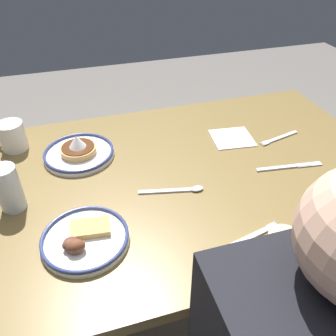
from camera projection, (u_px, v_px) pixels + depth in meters
ground_plane at (184, 296)px, 1.60m from camera, size 6.00×6.00×0.00m
dining_table at (189, 186)px, 1.19m from camera, size 1.41×0.93×0.73m
plate_near_main at (79, 152)px, 1.21m from camera, size 0.25×0.25×0.08m
plate_center_pancakes at (84, 239)px, 0.90m from camera, size 0.23×0.23×0.05m
coffee_mug at (12, 136)px, 1.23m from camera, size 0.11×0.10×0.10m
drinking_glass at (9, 191)px, 0.98m from camera, size 0.07×0.07×0.14m
paper_napkin at (232, 138)px, 1.32m from camera, size 0.16×0.16×0.00m
fork_near at (251, 237)px, 0.92m from camera, size 0.19×0.06×0.01m
fork_far at (279, 138)px, 1.32m from camera, size 0.18×0.06×0.01m
butter_knife at (289, 167)px, 1.17m from camera, size 0.23×0.05×0.01m
tea_spoon at (180, 190)px, 1.07m from camera, size 0.20×0.06×0.01m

